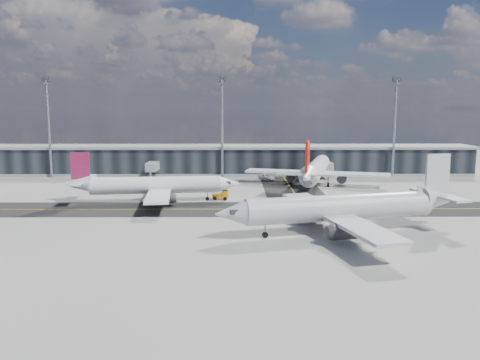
{
  "coord_description": "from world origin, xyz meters",
  "views": [
    {
      "loc": [
        4.22,
        -87.8,
        20.04
      ],
      "look_at": [
        4.91,
        9.98,
        5.0
      ],
      "focal_mm": 35.0,
      "sensor_mm": 36.0,
      "label": 1
    }
  ],
  "objects": [
    {
      "name": "taxiway_lanes",
      "position": [
        3.91,
        10.74,
        0.01
      ],
      "size": [
        180.0,
        63.0,
        0.03
      ],
      "color": "black",
      "rests_on": "ground"
    },
    {
      "name": "ground",
      "position": [
        0.0,
        0.0,
        0.0
      ],
      "size": [
        300.0,
        300.0,
        0.0
      ],
      "primitive_type": "plane",
      "color": "gray",
      "rests_on": "ground"
    },
    {
      "name": "service_van",
      "position": [
        12.72,
        43.01,
        0.82
      ],
      "size": [
        5.01,
        6.48,
        1.64
      ],
      "primitive_type": "imported",
      "rotation": [
        0.0,
        0.0,
        0.45
      ],
      "color": "white",
      "rests_on": "ground"
    },
    {
      "name": "airliner_af",
      "position": [
        -13.74,
        11.49,
        3.61
      ],
      "size": [
        36.92,
        31.54,
        10.93
      ],
      "rotation": [
        0.0,
        0.0,
        -1.46
      ],
      "color": "white",
      "rests_on": "ground"
    },
    {
      "name": "airliner_redtail",
      "position": [
        24.65,
        31.69,
        4.31
      ],
      "size": [
        37.37,
        43.4,
        13.04
      ],
      "rotation": [
        0.0,
        0.0,
        -0.27
      ],
      "color": "white",
      "rests_on": "ground"
    },
    {
      "name": "terminal_concourse",
      "position": [
        0.04,
        54.93,
        4.09
      ],
      "size": [
        152.0,
        19.8,
        8.8
      ],
      "color": "black",
      "rests_on": "ground"
    },
    {
      "name": "baggage_tug",
      "position": [
        0.95,
        13.74,
        1.08
      ],
      "size": [
        3.64,
        2.2,
        2.16
      ],
      "rotation": [
        0.0,
        0.0,
        -1.71
      ],
      "color": "orange",
      "rests_on": "ground"
    },
    {
      "name": "airliner_near",
      "position": [
        21.47,
        -13.94,
        4.11
      ],
      "size": [
        41.67,
        35.81,
        12.45
      ],
      "rotation": [
        0.0,
        0.0,
        1.81
      ],
      "color": "#B9BCBE",
      "rests_on": "ground"
    },
    {
      "name": "floodlight_masts",
      "position": [
        0.0,
        48.0,
        15.61
      ],
      "size": [
        102.5,
        0.7,
        28.9
      ],
      "color": "gray",
      "rests_on": "ground"
    }
  ]
}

